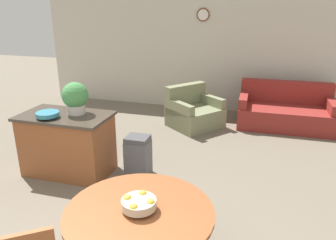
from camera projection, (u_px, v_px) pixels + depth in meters
The scene contains 9 objects.
wall_back at pixel (208, 52), 7.45m from camera, with size 8.00×0.09×2.70m.
dining_table at pixel (140, 227), 2.80m from camera, with size 1.27×1.27×0.74m.
fruit_bowl at pixel (139, 203), 2.72m from camera, with size 0.30×0.30×0.13m.
kitchen_island at pixel (68, 144), 4.77m from camera, with size 1.28×0.75×0.90m.
teal_bowl at pixel (48, 114), 4.48m from camera, with size 0.31×0.31×0.08m.
potted_plant at pixel (75, 97), 4.58m from camera, with size 0.37×0.37×0.45m.
trash_bin at pixel (138, 156), 4.73m from camera, with size 0.33×0.30×0.60m.
couch at pixel (285, 112), 6.67m from camera, with size 1.84×1.01×0.87m.
armchair at pixel (194, 113), 6.66m from camera, with size 1.24×1.26×0.82m.
Camera 1 is at (1.25, -1.31, 2.37)m, focal length 35.00 mm.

